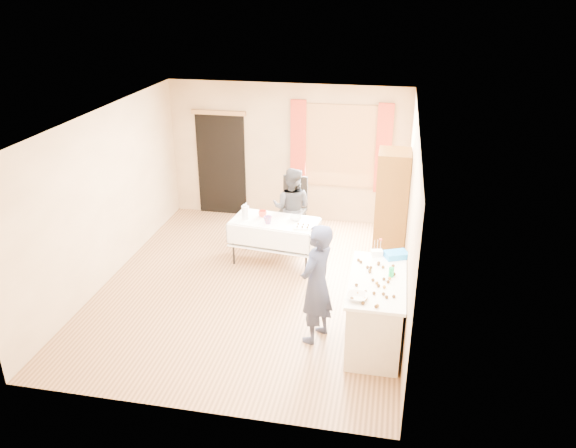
% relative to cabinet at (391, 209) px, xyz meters
% --- Properties ---
extents(floor, '(4.50, 5.50, 0.02)m').
position_rel_cabinet_xyz_m(floor, '(-1.99, -1.19, -0.96)').
color(floor, '#9E7047').
rests_on(floor, ground).
extents(ceiling, '(4.50, 5.50, 0.02)m').
position_rel_cabinet_xyz_m(ceiling, '(-1.99, -1.19, 1.66)').
color(ceiling, white).
rests_on(ceiling, floor).
extents(wall_back, '(4.50, 0.02, 2.60)m').
position_rel_cabinet_xyz_m(wall_back, '(-1.99, 1.57, 0.35)').
color(wall_back, tan).
rests_on(wall_back, floor).
extents(wall_front, '(4.50, 0.02, 2.60)m').
position_rel_cabinet_xyz_m(wall_front, '(-1.99, -3.95, 0.35)').
color(wall_front, tan).
rests_on(wall_front, floor).
extents(wall_left, '(0.02, 5.50, 2.60)m').
position_rel_cabinet_xyz_m(wall_left, '(-4.25, -1.19, 0.35)').
color(wall_left, tan).
rests_on(wall_left, floor).
extents(wall_right, '(0.02, 5.50, 2.60)m').
position_rel_cabinet_xyz_m(wall_right, '(0.27, -1.19, 0.35)').
color(wall_right, tan).
rests_on(wall_right, floor).
extents(window_frame, '(1.32, 0.06, 1.52)m').
position_rel_cabinet_xyz_m(window_frame, '(-0.99, 1.53, 0.55)').
color(window_frame, olive).
rests_on(window_frame, wall_back).
extents(window_pane, '(1.20, 0.02, 1.40)m').
position_rel_cabinet_xyz_m(window_pane, '(-0.99, 1.52, 0.55)').
color(window_pane, white).
rests_on(window_pane, wall_back).
extents(curtain_left, '(0.28, 0.06, 1.65)m').
position_rel_cabinet_xyz_m(curtain_left, '(-1.77, 1.48, 0.55)').
color(curtain_left, '#A7301D').
rests_on(curtain_left, wall_back).
extents(curtain_right, '(0.28, 0.06, 1.65)m').
position_rel_cabinet_xyz_m(curtain_right, '(-0.21, 1.48, 0.55)').
color(curtain_right, '#A7301D').
rests_on(curtain_right, wall_back).
extents(doorway, '(0.95, 0.04, 2.00)m').
position_rel_cabinet_xyz_m(doorway, '(-3.29, 1.54, 0.05)').
color(doorway, black).
rests_on(doorway, floor).
extents(door_lintel, '(1.05, 0.06, 0.08)m').
position_rel_cabinet_xyz_m(door_lintel, '(-3.29, 1.51, 1.07)').
color(door_lintel, olive).
rests_on(door_lintel, wall_back).
extents(cabinet, '(0.50, 0.60, 1.90)m').
position_rel_cabinet_xyz_m(cabinet, '(0.00, 0.00, 0.00)').
color(cabinet, brown).
rests_on(cabinet, floor).
extents(counter, '(0.70, 1.47, 0.91)m').
position_rel_cabinet_xyz_m(counter, '(-0.10, -2.26, -0.50)').
color(counter, beige).
rests_on(counter, floor).
extents(party_table, '(1.47, 0.88, 0.75)m').
position_rel_cabinet_xyz_m(party_table, '(-1.83, -0.34, -0.50)').
color(party_table, black).
rests_on(party_table, floor).
extents(chair, '(0.48, 0.48, 1.09)m').
position_rel_cabinet_xyz_m(chair, '(-1.73, 0.73, -0.63)').
color(chair, black).
rests_on(chair, floor).
extents(girl, '(0.87, 0.81, 1.61)m').
position_rel_cabinet_xyz_m(girl, '(-0.85, -2.34, -0.14)').
color(girl, '#202641').
rests_on(girl, floor).
extents(woman, '(0.80, 0.67, 1.43)m').
position_rel_cabinet_xyz_m(woman, '(-1.66, 0.30, -0.23)').
color(woman, black).
rests_on(woman, floor).
extents(soda_can, '(0.08, 0.08, 0.12)m').
position_rel_cabinet_xyz_m(soda_can, '(0.06, -2.15, 0.02)').
color(soda_can, '#0D9141').
rests_on(soda_can, counter).
extents(mixing_bowl, '(0.29, 0.29, 0.06)m').
position_rel_cabinet_xyz_m(mixing_bowl, '(-0.32, -2.78, -0.01)').
color(mixing_bowl, white).
rests_on(mixing_bowl, counter).
extents(foam_block, '(0.17, 0.13, 0.08)m').
position_rel_cabinet_xyz_m(foam_block, '(-0.14, -1.61, 0.00)').
color(foam_block, white).
rests_on(foam_block, counter).
extents(blue_basket, '(0.36, 0.30, 0.08)m').
position_rel_cabinet_xyz_m(blue_basket, '(0.11, -1.62, 0.00)').
color(blue_basket, '#1B85E8').
rests_on(blue_basket, counter).
extents(pitcher, '(0.11, 0.11, 0.22)m').
position_rel_cabinet_xyz_m(pitcher, '(-2.30, -0.38, -0.09)').
color(pitcher, silver).
rests_on(pitcher, party_table).
extents(cup_red, '(0.18, 0.18, 0.10)m').
position_rel_cabinet_xyz_m(cup_red, '(-2.05, -0.24, -0.15)').
color(cup_red, red).
rests_on(cup_red, party_table).
extents(cup_rainbow, '(0.19, 0.19, 0.12)m').
position_rel_cabinet_xyz_m(cup_rainbow, '(-1.90, -0.49, -0.14)').
color(cup_rainbow, red).
rests_on(cup_rainbow, party_table).
extents(small_bowl, '(0.24, 0.24, 0.06)m').
position_rel_cabinet_xyz_m(small_bowl, '(-1.49, -0.27, -0.17)').
color(small_bowl, white).
rests_on(small_bowl, party_table).
extents(pastry_tray, '(0.31, 0.24, 0.02)m').
position_rel_cabinet_xyz_m(pastry_tray, '(-1.33, -0.54, -0.19)').
color(pastry_tray, white).
rests_on(pastry_tray, party_table).
extents(bottle, '(0.08, 0.08, 0.17)m').
position_rel_cabinet_xyz_m(bottle, '(-2.35, -0.12, -0.11)').
color(bottle, white).
rests_on(bottle, party_table).
extents(cake_balls, '(0.52, 1.14, 0.04)m').
position_rel_cabinet_xyz_m(cake_balls, '(-0.13, -2.36, -0.02)').
color(cake_balls, '#3F2314').
rests_on(cake_balls, counter).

